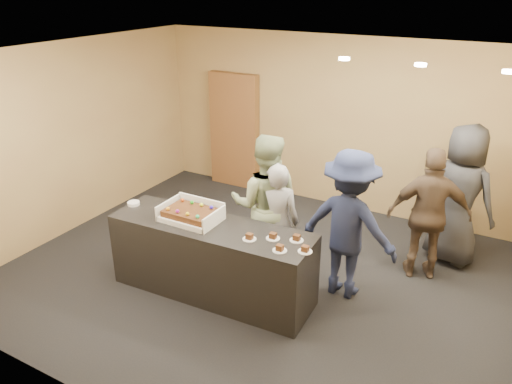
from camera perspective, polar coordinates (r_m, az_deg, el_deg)
room at (r=5.81m, az=0.01°, el=1.95°), size 6.04×6.00×2.70m
serving_counter at (r=5.88m, az=-5.05°, el=-7.71°), size 2.43×0.80×0.90m
storage_cabinet at (r=8.75m, az=-2.49°, el=6.99°), size 0.91×0.15×2.00m
cake_box at (r=5.80m, az=-7.31°, el=-2.70°), size 0.67×0.46×0.20m
sheet_cake at (r=5.76m, az=-7.48°, el=-2.33°), size 0.57×0.39×0.11m
plate_stack at (r=6.30m, az=-13.81°, el=-1.27°), size 0.15×0.15×0.04m
slice_a at (r=5.33m, az=-0.76°, el=-5.21°), size 0.15×0.15×0.07m
slice_b at (r=5.35m, az=1.96°, el=-5.13°), size 0.15×0.15×0.07m
slice_c at (r=5.13m, az=2.73°, el=-6.51°), size 0.15×0.15×0.07m
slice_d at (r=5.33m, az=4.66°, el=-5.33°), size 0.15×0.15×0.07m
slice_e at (r=5.13m, az=5.63°, el=-6.59°), size 0.15×0.15×0.07m
person_server_grey at (r=6.03m, az=2.38°, el=-3.45°), size 0.64×0.53×1.51m
person_sage_man at (r=6.15m, az=1.07°, el=-1.39°), size 1.06×0.96×1.79m
person_navy_man at (r=5.76m, az=10.55°, el=-3.71°), size 1.19×0.73×1.78m
person_brown_extra at (r=6.36m, az=19.18°, el=-2.48°), size 1.07×0.73×1.68m
person_dark_suit at (r=6.83m, az=22.26°, el=-0.34°), size 1.06×0.87×1.86m
ceiling_spotlights at (r=5.38m, az=18.29°, el=13.65°), size 1.72×0.12×0.03m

